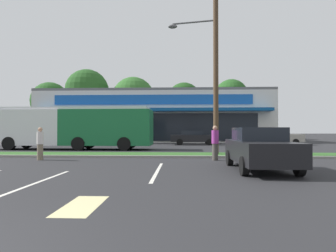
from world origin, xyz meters
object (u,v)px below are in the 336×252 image
(utility_pole, at_px, (214,56))
(city_bus, at_px, (72,127))
(car_3, at_px, (259,148))
(pedestrian_near_bench, at_px, (40,144))
(pedestrian_by_pole, at_px, (215,143))
(pedestrian_mid, at_px, (256,144))
(car_0, at_px, (194,137))
(car_2, at_px, (277,137))

(utility_pole, bearing_deg, city_bus, 154.32)
(city_bus, bearing_deg, car_3, 137.35)
(pedestrian_near_bench, relative_size, pedestrian_by_pole, 0.95)
(utility_pole, height_order, pedestrian_by_pole, utility_pole)
(utility_pole, height_order, pedestrian_mid, utility_pole)
(utility_pole, relative_size, pedestrian_near_bench, 6.74)
(utility_pole, xyz_separation_m, pedestrian_near_bench, (-9.01, -2.74, -5.07))
(car_3, xyz_separation_m, pedestrian_by_pole, (-1.25, 3.32, 0.05))
(car_0, bearing_deg, utility_pole, -87.23)
(pedestrian_near_bench, bearing_deg, car_3, 4.83)
(pedestrian_near_bench, xyz_separation_m, pedestrian_mid, (11.01, 1.02, -0.03))
(city_bus, bearing_deg, utility_pole, 155.29)
(car_0, relative_size, car_2, 0.99)
(car_3, height_order, pedestrian_by_pole, pedestrian_by_pole)
(car_3, bearing_deg, pedestrian_by_pole, -159.35)
(pedestrian_by_pole, bearing_deg, utility_pole, 75.52)
(city_bus, distance_m, pedestrian_near_bench, 7.89)
(utility_pole, bearing_deg, car_0, 92.77)
(pedestrian_near_bench, relative_size, pedestrian_mid, 1.04)
(utility_pole, distance_m, pedestrian_by_pole, 5.63)
(car_3, distance_m, pedestrian_by_pole, 3.55)
(pedestrian_near_bench, distance_m, pedestrian_by_pole, 8.77)
(pedestrian_near_bench, height_order, pedestrian_mid, pedestrian_near_bench)
(pedestrian_by_pole, bearing_deg, city_bus, 134.27)
(city_bus, xyz_separation_m, car_2, (18.14, 7.24, -0.98))
(utility_pole, bearing_deg, car_3, -80.17)
(pedestrian_by_pole, height_order, pedestrian_mid, pedestrian_by_pole)
(utility_pole, bearing_deg, pedestrian_mid, -40.61)
(city_bus, distance_m, pedestrian_by_pole, 12.64)
(car_2, bearing_deg, pedestrian_near_bench, -138.30)
(pedestrian_by_pole, bearing_deg, car_0, 82.23)
(car_0, xyz_separation_m, pedestrian_near_bench, (-8.42, -14.84, 0.07))
(utility_pole, height_order, car_2, utility_pole)
(pedestrian_mid, bearing_deg, pedestrian_near_bench, 124.70)
(pedestrian_near_bench, bearing_deg, utility_pole, 39.04)
(utility_pole, distance_m, pedestrian_mid, 5.74)
(car_0, height_order, pedestrian_near_bench, pedestrian_near_bench)
(city_bus, distance_m, car_3, 15.74)
(car_2, xyz_separation_m, pedestrian_mid, (-5.78, -13.94, 0.00))
(city_bus, distance_m, car_0, 12.13)
(city_bus, xyz_separation_m, car_0, (9.77, 7.12, -1.01))
(city_bus, height_order, pedestrian_near_bench, city_bus)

